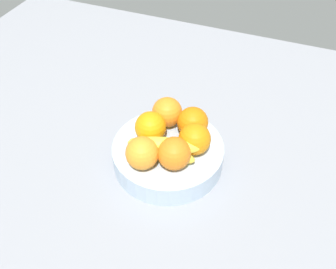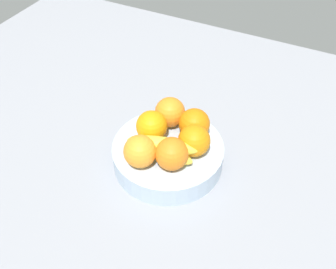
# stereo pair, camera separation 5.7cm
# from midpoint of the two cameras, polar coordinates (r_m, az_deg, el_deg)

# --- Properties ---
(ground_plane) EXTENTS (1.80, 1.40, 0.03)m
(ground_plane) POSITION_cam_midpoint_polar(r_m,az_deg,el_deg) (1.01, 1.45, -4.17)
(ground_plane) COLOR gray
(fruit_bowl) EXTENTS (0.28, 0.28, 0.06)m
(fruit_bowl) POSITION_cam_midpoint_polar(r_m,az_deg,el_deg) (0.97, 1.71, -2.99)
(fruit_bowl) COLOR silver
(fruit_bowl) RESTS_ON ground_plane
(orange_front_left) EXTENTS (0.08, 0.08, 0.08)m
(orange_front_left) POSITION_cam_midpoint_polar(r_m,az_deg,el_deg) (0.98, 1.98, 3.29)
(orange_front_left) COLOR orange
(orange_front_left) RESTS_ON fruit_bowl
(orange_front_right) EXTENTS (0.08, 0.08, 0.08)m
(orange_front_right) POSITION_cam_midpoint_polar(r_m,az_deg,el_deg) (0.94, -0.84, 1.02)
(orange_front_right) COLOR orange
(orange_front_right) RESTS_ON fruit_bowl
(orange_center) EXTENTS (0.08, 0.08, 0.08)m
(orange_center) POSITION_cam_midpoint_polar(r_m,az_deg,el_deg) (0.88, -2.31, -2.58)
(orange_center) COLOR orange
(orange_center) RESTS_ON fruit_bowl
(orange_back_left) EXTENTS (0.08, 0.08, 0.08)m
(orange_back_left) POSITION_cam_midpoint_polar(r_m,az_deg,el_deg) (0.87, 2.45, -2.94)
(orange_back_left) COLOR orange
(orange_back_left) RESTS_ON fruit_bowl
(orange_back_right) EXTENTS (0.08, 0.08, 0.08)m
(orange_back_right) POSITION_cam_midpoint_polar(r_m,az_deg,el_deg) (0.91, 5.64, -1.10)
(orange_back_right) COLOR orange
(orange_back_right) RESTS_ON fruit_bowl
(orange_top_stack) EXTENTS (0.08, 0.08, 0.08)m
(orange_top_stack) POSITION_cam_midpoint_polar(r_m,az_deg,el_deg) (0.95, 5.66, 1.54)
(orange_top_stack) COLOR orange
(orange_top_stack) RESTS_ON fruit_bowl
(banana_bunch) EXTENTS (0.18, 0.08, 0.06)m
(banana_bunch) POSITION_cam_midpoint_polar(r_m,az_deg,el_deg) (0.90, 0.81, -2.01)
(banana_bunch) COLOR yellow
(banana_bunch) RESTS_ON fruit_bowl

